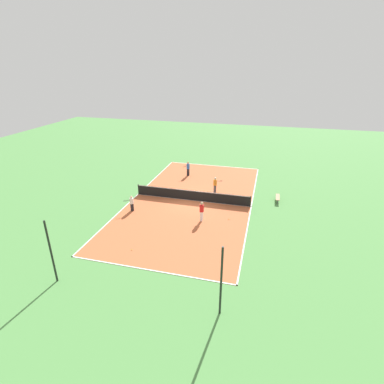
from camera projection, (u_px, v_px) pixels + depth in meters
The scene contains 14 objects.
ground_plane at pixel (192, 200), 29.31m from camera, with size 80.00×80.00×0.00m, color #518E47.
court_surface at pixel (192, 200), 29.30m from camera, with size 11.56×22.23×0.02m.
tennis_net at pixel (192, 195), 29.08m from camera, with size 11.36×0.10×1.09m.
bench at pixel (278, 197), 29.02m from camera, with size 0.36×1.56×0.45m.
player_near_blue at pixel (188, 168), 35.29m from camera, with size 0.67×0.99×1.71m.
player_far_white at pixel (132, 202), 26.91m from camera, with size 0.90×0.88×1.46m.
player_coach_red at pixel (202, 210), 25.11m from camera, with size 0.38×0.38×1.77m.
player_center_orange at pixel (215, 184), 30.57m from camera, with size 0.99×0.60×1.70m.
tennis_ball_left_sideline at pixel (183, 168), 38.28m from camera, with size 0.07×0.07×0.07m, color #CCE033.
tennis_ball_far_baseline at pixel (177, 195), 30.33m from camera, with size 0.07×0.07×0.07m, color #CCE033.
tennis_ball_right_alley at pixel (229, 219), 25.72m from camera, with size 0.07×0.07×0.07m, color #CCE033.
tennis_ball_midcourt at pixel (132, 250), 21.51m from camera, with size 0.07×0.07×0.07m, color #CCE033.
fence_post_back_left at pixel (221, 282), 15.32m from camera, with size 0.12×0.12×4.24m.
fence_post_back_right at pixel (51, 252), 17.69m from camera, with size 0.12×0.12×4.24m.
Camera 1 is at (-6.75, 25.68, 12.44)m, focal length 28.00 mm.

